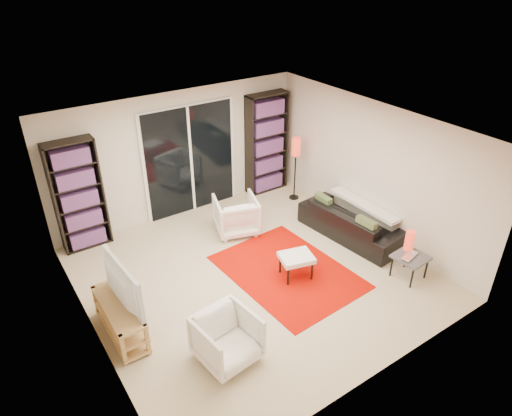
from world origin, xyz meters
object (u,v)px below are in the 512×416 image
object	(u,v)px
ottoman	(296,259)
side_table	(411,259)
sofa	(351,222)
armchair_front	(227,339)
bookshelf_left	(78,196)
tv_stand	(120,319)
armchair_back	(236,215)
bookshelf_right	(267,144)
floor_lamp	(296,153)

from	to	relation	value
ottoman	side_table	xyz separation A→B (m)	(1.47, -1.01, 0.01)
sofa	armchair_front	xyz separation A→B (m)	(-3.33, -1.20, 0.04)
bookshelf_left	tv_stand	bearing A→B (deg)	-95.99
armchair_back	ottoman	size ratio (longest dim) A/B	1.27
bookshelf_right	side_table	size ratio (longest dim) A/B	4.12
bookshelf_left	bookshelf_right	distance (m)	3.85
bookshelf_right	ottoman	xyz separation A→B (m)	(-1.38, -2.76, -0.71)
sofa	ottoman	distance (m)	1.61
side_table	floor_lamp	bearing A→B (deg)	87.25
tv_stand	sofa	distance (m)	4.29
sofa	ottoman	world-z (taller)	sofa
armchair_back	armchair_front	distance (m)	3.02
ottoman	bookshelf_right	bearing A→B (deg)	63.45
sofa	floor_lamp	bearing A→B (deg)	-7.51
bookshelf_left	armchair_front	size ratio (longest dim) A/B	2.69
tv_stand	armchair_back	world-z (taller)	armchair_back
floor_lamp	bookshelf_right	bearing A→B (deg)	109.41
armchair_front	floor_lamp	world-z (taller)	floor_lamp
bookshelf_left	bookshelf_right	world-z (taller)	bookshelf_right
bookshelf_right	tv_stand	distance (m)	4.82
tv_stand	sofa	size ratio (longest dim) A/B	0.60
bookshelf_right	tv_stand	xyz separation A→B (m)	(-4.10, -2.41, -0.79)
bookshelf_right	side_table	distance (m)	3.84
bookshelf_right	sofa	world-z (taller)	bookshelf_right
bookshelf_right	sofa	distance (m)	2.51
floor_lamp	armchair_front	bearing A→B (deg)	-139.21
armchair_front	bookshelf_left	bearing A→B (deg)	94.76
armchair_front	armchair_back	bearing A→B (deg)	49.43
bookshelf_right	sofa	xyz separation A→B (m)	(0.19, -2.38, -0.76)
sofa	floor_lamp	xyz separation A→B (m)	(0.05, 1.71, 0.72)
sofa	armchair_back	xyz separation A→B (m)	(-1.63, 1.30, 0.06)
tv_stand	armchair_front	size ratio (longest dim) A/B	1.62
bookshelf_left	sofa	distance (m)	4.74
bookshelf_left	tv_stand	xyz separation A→B (m)	(-0.25, -2.41, -0.71)
bookshelf_left	sofa	xyz separation A→B (m)	(4.04, -2.38, -0.69)
armchair_back	bookshelf_right	bearing A→B (deg)	-125.23
sofa	side_table	distance (m)	1.39
bookshelf_left	bookshelf_right	bearing A→B (deg)	-0.00
armchair_front	ottoman	bearing A→B (deg)	18.71
bookshelf_right	tv_stand	world-z (taller)	bookshelf_right
armchair_front	floor_lamp	size ratio (longest dim) A/B	0.54
bookshelf_left	ottoman	world-z (taller)	bookshelf_left
armchair_back	ottoman	world-z (taller)	armchair_back
bookshelf_left	tv_stand	world-z (taller)	bookshelf_left
bookshelf_right	floor_lamp	world-z (taller)	bookshelf_right
armchair_back	floor_lamp	world-z (taller)	floor_lamp
bookshelf_left	armchair_back	xyz separation A→B (m)	(2.40, -1.09, -0.63)
bookshelf_right	ottoman	distance (m)	3.16
armchair_back	tv_stand	bearing A→B (deg)	44.41
side_table	floor_lamp	world-z (taller)	floor_lamp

